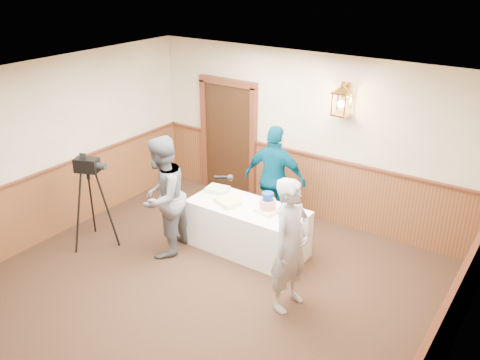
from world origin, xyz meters
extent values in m
plane|color=black|center=(0.00, 0.00, 0.00)|extent=(7.00, 7.00, 0.00)
cube|color=#C2AF91|center=(0.00, 3.50, 1.40)|extent=(6.00, 0.02, 2.80)
cube|color=#C2AF91|center=(-3.00, 0.00, 1.40)|extent=(0.02, 7.00, 2.80)
cube|color=#C2AF91|center=(3.00, 0.00, 1.40)|extent=(0.02, 7.00, 2.80)
cube|color=white|center=(0.00, 0.00, 2.80)|extent=(6.00, 7.00, 0.02)
cube|color=#5B321A|center=(0.00, 3.48, 0.55)|extent=(5.98, 0.04, 1.10)
cube|color=#5B321A|center=(-2.98, 0.00, 0.55)|extent=(0.04, 6.98, 1.10)
cube|color=#522516|center=(0.00, 3.46, 1.12)|extent=(5.98, 0.07, 0.04)
cube|color=black|center=(-1.60, 3.45, 1.05)|extent=(1.00, 0.06, 2.10)
cube|color=white|center=(-0.14, 1.90, 0.38)|extent=(1.80, 0.80, 0.75)
cube|color=#FFF9BD|center=(0.19, 1.91, 0.78)|extent=(0.35, 0.35, 0.06)
cylinder|color=red|center=(0.19, 1.91, 0.88)|extent=(0.24, 0.24, 0.14)
cylinder|color=navy|center=(0.19, 1.91, 1.00)|extent=(0.17, 0.17, 0.11)
cube|color=#F9FF98|center=(-0.43, 1.79, 0.79)|extent=(0.44, 0.38, 0.08)
cube|color=#96C98D|center=(-0.82, 2.05, 0.79)|extent=(0.36, 0.31, 0.08)
imported|color=#5B5C64|center=(-1.15, 1.15, 0.92)|extent=(0.90, 1.05, 1.85)
cylinder|color=black|center=(-0.16, 1.29, 1.44)|extent=(0.23, 0.06, 0.09)
sphere|color=black|center=(-0.03, 1.30, 1.46)|extent=(0.08, 0.08, 0.08)
imported|color=#9E9FA4|center=(1.04, 1.08, 0.89)|extent=(0.49, 0.69, 1.78)
imported|color=#003D59|center=(-0.19, 2.75, 0.88)|extent=(1.08, 0.58, 1.76)
cube|color=black|center=(-2.21, 0.72, 1.33)|extent=(0.40, 0.31, 0.21)
cylinder|color=black|center=(-2.00, 0.81, 1.33)|extent=(0.17, 0.15, 0.10)
camera|label=1|loc=(3.57, -3.70, 4.17)|focal=38.00mm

